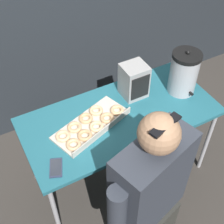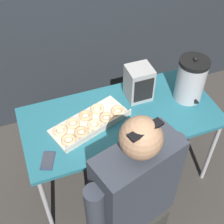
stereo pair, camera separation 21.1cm
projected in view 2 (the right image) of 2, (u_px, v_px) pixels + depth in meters
ground_plane at (119, 173)px, 2.68m from camera, size 12.00×12.00×0.00m
folding_table at (121, 120)px, 2.21m from camera, size 1.38×0.66×0.71m
donut_box at (89, 123)px, 2.10m from camera, size 0.59×0.39×0.05m
coffee_urn at (191, 79)px, 2.19m from camera, size 0.21×0.24×0.35m
cell_phone at (48, 161)px, 1.90m from camera, size 0.12×0.15×0.01m
space_heater at (139, 83)px, 2.22m from camera, size 0.18×0.17×0.26m
person_seated at (134, 203)px, 1.81m from camera, size 0.61×0.35×1.32m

